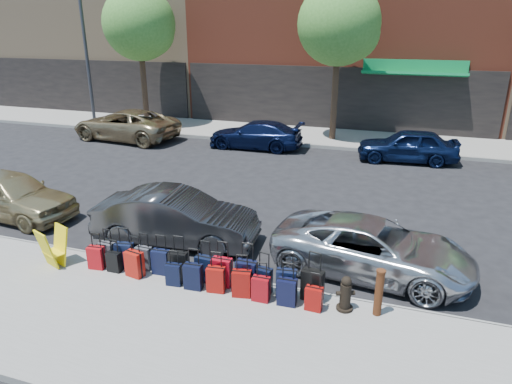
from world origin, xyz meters
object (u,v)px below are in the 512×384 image
(tree_center, at_px, (342,26))
(car_near_1, at_px, (176,218))
(car_near_0, at_px, (11,195))
(bollard, at_px, (379,292))
(car_far_1, at_px, (255,135))
(display_rack, at_px, (53,247))
(tree_left, at_px, (142,26))
(streetlight, at_px, (88,41))
(fire_hydrant, at_px, (345,294))
(car_far_0, at_px, (126,125))
(car_far_2, at_px, (408,145))
(car_near_2, at_px, (372,248))
(suitcase_front_5, at_px, (205,269))

(tree_center, xyz_separation_m, car_near_1, (-2.19, -12.51, -4.70))
(car_near_0, relative_size, car_near_1, 0.97)
(bollard, bearing_deg, car_far_1, 118.60)
(display_rack, relative_size, car_near_0, 0.22)
(car_far_1, bearing_deg, bollard, 27.61)
(tree_left, xyz_separation_m, bollard, (13.64, -14.38, -4.76))
(bollard, bearing_deg, streetlight, 140.48)
(car_near_1, bearing_deg, fire_hydrant, -117.41)
(tree_left, bearing_deg, streetlight, -166.61)
(bollard, bearing_deg, car_near_0, 170.27)
(fire_hydrant, distance_m, car_far_0, 17.08)
(bollard, bearing_deg, tree_center, 102.33)
(bollard, relative_size, display_rack, 1.05)
(display_rack, relative_size, car_far_0, 0.17)
(car_near_0, height_order, car_far_0, car_far_0)
(streetlight, relative_size, car_far_2, 1.96)
(car_near_2, bearing_deg, car_far_1, 38.37)
(display_rack, xyz_separation_m, car_far_1, (0.83, 12.33, 0.03))
(tree_center, xyz_separation_m, car_far_1, (-3.36, -2.44, -4.77))
(bollard, distance_m, car_far_1, 13.60)
(tree_center, distance_m, car_near_2, 13.67)
(fire_hydrant, relative_size, car_far_2, 0.18)
(car_near_1, distance_m, car_far_0, 12.44)
(car_near_2, bearing_deg, car_far_0, 60.06)
(fire_hydrant, bearing_deg, car_near_2, 56.86)
(suitcase_front_5, xyz_separation_m, display_rack, (-3.63, -0.48, 0.16))
(suitcase_front_5, distance_m, display_rack, 3.66)
(tree_center, xyz_separation_m, car_near_0, (-7.71, -12.52, -4.70))
(tree_left, height_order, tree_center, same)
(streetlight, bearing_deg, tree_left, 13.39)
(bollard, bearing_deg, car_near_2, 98.54)
(car_near_2, xyz_separation_m, car_far_2, (0.59, 9.94, 0.06))
(car_near_1, xyz_separation_m, car_far_1, (-1.17, 10.07, -0.07))
(tree_left, distance_m, car_far_0, 5.50)
(tree_left, bearing_deg, display_rack, -66.89)
(car_far_1, bearing_deg, display_rack, -4.83)
(car_far_2, bearing_deg, suitcase_front_5, -23.85)
(suitcase_front_5, distance_m, car_near_1, 2.43)
(bollard, relative_size, car_far_1, 0.22)
(tree_center, relative_size, car_near_2, 1.59)
(car_far_2, bearing_deg, car_far_1, -95.87)
(tree_center, distance_m, streetlight, 13.48)
(fire_hydrant, distance_m, display_rack, 6.72)
(tree_center, bearing_deg, car_far_2, -36.46)
(display_rack, xyz_separation_m, car_far_0, (-5.89, 11.88, 0.15))
(car_near_1, bearing_deg, car_far_1, 1.14)
(streetlight, distance_m, car_near_0, 13.72)
(suitcase_front_5, bearing_deg, car_near_1, 136.75)
(display_rack, height_order, car_near_0, car_near_0)
(car_far_1, bearing_deg, car_near_2, 30.80)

